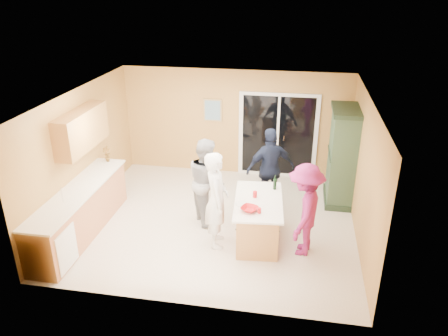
% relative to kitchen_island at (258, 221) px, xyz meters
% --- Properties ---
extents(floor, '(5.50, 5.50, 0.00)m').
position_rel_kitchen_island_xyz_m(floor, '(-0.90, 0.52, -0.39)').
color(floor, beige).
rests_on(floor, ground).
extents(ceiling, '(5.50, 5.00, 0.10)m').
position_rel_kitchen_island_xyz_m(ceiling, '(-0.90, 0.52, 2.21)').
color(ceiling, white).
rests_on(ceiling, wall_back).
extents(wall_back, '(5.50, 0.10, 2.60)m').
position_rel_kitchen_island_xyz_m(wall_back, '(-0.90, 3.02, 0.91)').
color(wall_back, '#DBB95A').
rests_on(wall_back, ground).
extents(wall_front, '(5.50, 0.10, 2.60)m').
position_rel_kitchen_island_xyz_m(wall_front, '(-0.90, -1.98, 0.91)').
color(wall_front, '#DBB95A').
rests_on(wall_front, ground).
extents(wall_left, '(0.10, 5.00, 2.60)m').
position_rel_kitchen_island_xyz_m(wall_left, '(-3.65, 0.52, 0.91)').
color(wall_left, '#DBB95A').
rests_on(wall_left, ground).
extents(wall_right, '(0.10, 5.00, 2.60)m').
position_rel_kitchen_island_xyz_m(wall_right, '(1.85, 0.52, 0.91)').
color(wall_right, '#DBB95A').
rests_on(wall_right, ground).
extents(left_cabinet_run, '(0.65, 3.05, 1.24)m').
position_rel_kitchen_island_xyz_m(left_cabinet_run, '(-3.35, -0.53, 0.07)').
color(left_cabinet_run, '#C3764C').
rests_on(left_cabinet_run, floor).
extents(upper_cabinets, '(0.35, 1.60, 0.75)m').
position_rel_kitchen_island_xyz_m(upper_cabinets, '(-3.48, 0.32, 1.48)').
color(upper_cabinets, '#C3764C').
rests_on(upper_cabinets, wall_left).
extents(sliding_door, '(1.90, 0.07, 2.10)m').
position_rel_kitchen_island_xyz_m(sliding_door, '(0.15, 2.99, 0.66)').
color(sliding_door, silver).
rests_on(sliding_door, floor).
extents(framed_picture, '(0.46, 0.04, 0.56)m').
position_rel_kitchen_island_xyz_m(framed_picture, '(-1.45, 3.00, 1.21)').
color(framed_picture, '#A48652').
rests_on(framed_picture, wall_back).
extents(kitchen_island, '(1.00, 1.66, 0.83)m').
position_rel_kitchen_island_xyz_m(kitchen_island, '(0.00, 0.00, 0.00)').
color(kitchen_island, '#C3764C').
rests_on(kitchen_island, floor).
extents(green_hutch, '(0.61, 1.15, 2.11)m').
position_rel_kitchen_island_xyz_m(green_hutch, '(1.59, 1.90, 0.64)').
color(green_hutch, '#1E3120').
rests_on(green_hutch, floor).
extents(woman_white, '(0.57, 0.74, 1.82)m').
position_rel_kitchen_island_xyz_m(woman_white, '(-0.73, -0.26, 0.52)').
color(woman_white, silver).
rests_on(woman_white, floor).
extents(woman_grey, '(1.01, 1.07, 1.75)m').
position_rel_kitchen_island_xyz_m(woman_grey, '(-1.09, 0.56, 0.48)').
color(woman_grey, '#A1A1A3').
rests_on(woman_grey, floor).
extents(woman_navy, '(1.13, 0.83, 1.77)m').
position_rel_kitchen_island_xyz_m(woman_navy, '(0.11, 1.33, 0.50)').
color(woman_navy, '#161B31').
rests_on(woman_navy, floor).
extents(woman_magenta, '(0.82, 1.19, 1.70)m').
position_rel_kitchen_island_xyz_m(woman_magenta, '(0.83, -0.25, 0.46)').
color(woman_magenta, '#9C2276').
rests_on(woman_magenta, floor).
extents(serving_bowl, '(0.37, 0.37, 0.07)m').
position_rel_kitchen_island_xyz_m(serving_bowl, '(-0.12, -0.42, 0.48)').
color(serving_bowl, red).
rests_on(serving_bowl, kitchen_island).
extents(tulip_vase, '(0.18, 0.13, 0.34)m').
position_rel_kitchen_island_xyz_m(tulip_vase, '(-3.35, 1.01, 0.72)').
color(tulip_vase, '#B12511').
rests_on(tulip_vase, left_cabinet_run).
extents(tumbler_near, '(0.08, 0.08, 0.09)m').
position_rel_kitchen_island_xyz_m(tumbler_near, '(0.06, -0.46, 0.49)').
color(tumbler_near, red).
rests_on(tumbler_near, kitchen_island).
extents(tumbler_far, '(0.10, 0.10, 0.12)m').
position_rel_kitchen_island_xyz_m(tumbler_far, '(-0.08, 0.11, 0.50)').
color(tumbler_far, red).
rests_on(tumbler_far, kitchen_island).
extents(wine_bottle, '(0.07, 0.07, 0.29)m').
position_rel_kitchen_island_xyz_m(wine_bottle, '(0.26, 0.51, 0.55)').
color(wine_bottle, black).
rests_on(wine_bottle, kitchen_island).
extents(white_plate, '(0.28, 0.28, 0.02)m').
position_rel_kitchen_island_xyz_m(white_plate, '(-0.27, -0.21, 0.45)').
color(white_plate, silver).
rests_on(white_plate, kitchen_island).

